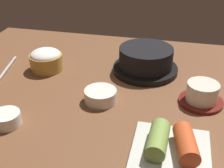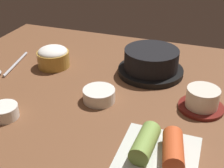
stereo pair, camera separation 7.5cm
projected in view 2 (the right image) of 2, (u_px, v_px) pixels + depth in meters
The scene contains 8 objects.
dining_table at pixel (107, 92), 78.90cm from camera, with size 100.00×76.00×2.00cm, color brown.
stone_pot at pixel (151, 62), 84.31cm from camera, with size 18.55×18.55×7.31cm.
rice_bowl at pixel (53, 56), 88.48cm from camera, with size 9.40×9.40×6.30cm.
tea_cup_with_saucer at pixel (202, 100), 69.43cm from camera, with size 10.62×10.62×5.32cm.
banchan_cup_center at pixel (100, 95), 72.77cm from camera, with size 7.86×7.86×3.12cm.
kimchi_plate at pixel (159, 150), 55.60cm from camera, with size 14.81×14.81×4.84cm.
side_bowl_near at pixel (4, 111), 66.95cm from camera, with size 6.20×6.20×2.92cm.
spoon at pixel (1, 70), 86.39cm from camera, with size 5.33×18.32×1.35cm.
Camera 2 is at (23.80, -62.98, 42.20)cm, focal length 48.12 mm.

